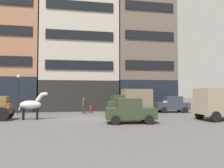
{
  "coord_description": "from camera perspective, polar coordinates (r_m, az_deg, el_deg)",
  "views": [
    {
      "loc": [
        -0.89,
        -17.75,
        2.3
      ],
      "look_at": [
        2.54,
        1.83,
        3.1
      ],
      "focal_mm": 32.7,
      "sensor_mm": 36.0,
      "label": 1
    }
  ],
  "objects": [
    {
      "name": "building_center_right",
      "position": [
        28.97,
        8.76,
        8.81
      ],
      "size": [
        8.14,
        5.57,
        15.65
      ],
      "color": "black",
      "rests_on": "ground_plane"
    },
    {
      "name": "delivery_truck_far",
      "position": [
        19.17,
        28.18,
        -4.65
      ],
      "size": [
        4.44,
        2.34,
        2.62
      ],
      "color": "black",
      "rests_on": "ground_plane"
    },
    {
      "name": "streetlamp_curbside",
      "position": [
        23.46,
        -24.74,
        -1.19
      ],
      "size": [
        0.32,
        0.32,
        4.12
      ],
      "color": "black",
      "rests_on": "ground_plane"
    },
    {
      "name": "ground_plane",
      "position": [
        17.93,
        -7.11,
        -9.66
      ],
      "size": [
        120.0,
        120.0,
        0.0
      ],
      "primitive_type": "plane",
      "color": "#4C4947"
    },
    {
      "name": "building_center_left",
      "position": [
        27.43,
        -8.97,
        8.74
      ],
      "size": [
        10.0,
        5.57,
        14.99
      ],
      "color": "black",
      "rests_on": "ground_plane"
    },
    {
      "name": "sedan_dark",
      "position": [
        15.41,
        5.05,
        -7.46
      ],
      "size": [
        3.82,
        2.11,
        1.83
      ],
      "color": "#2D3823",
      "rests_on": "ground_plane"
    },
    {
      "name": "pedestrian_officer",
      "position": [
        22.18,
        -7.9,
        -5.69
      ],
      "size": [
        0.51,
        0.51,
        1.79
      ],
      "color": "#38332D",
      "rests_on": "ground_plane"
    },
    {
      "name": "sedan_light",
      "position": [
        24.46,
        16.45,
        -5.46
      ],
      "size": [
        3.85,
        2.17,
        1.83
      ],
      "color": "#333847",
      "rests_on": "ground_plane"
    },
    {
      "name": "draft_horse",
      "position": [
        18.47,
        -21.52,
        -5.34
      ],
      "size": [
        2.35,
        0.64,
        2.3
      ],
      "color": "beige",
      "rests_on": "ground_plane"
    },
    {
      "name": "building_far_left",
      "position": [
        28.89,
        -25.92,
        11.94
      ],
      "size": [
        7.2,
        5.57,
        18.48
      ],
      "color": "black",
      "rests_on": "ground_plane"
    },
    {
      "name": "fire_hydrant_curbside",
      "position": [
        22.89,
        -5.95,
        -6.99
      ],
      "size": [
        0.24,
        0.24,
        0.83
      ],
      "color": "maroon",
      "rests_on": "ground_plane"
    },
    {
      "name": "delivery_truck_near",
      "position": [
        20.65,
        5.33,
        -4.73
      ],
      "size": [
        4.37,
        2.17,
        2.62
      ],
      "color": "#2D3823",
      "rests_on": "ground_plane"
    }
  ]
}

